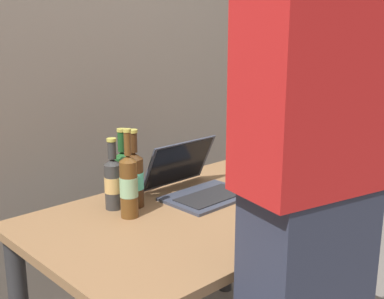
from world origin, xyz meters
name	(u,v)px	position (x,y,z in m)	size (l,w,h in m)	color
desk	(195,239)	(0.00, 0.00, 0.60)	(1.27, 0.85, 0.72)	olive
laptop	(197,183)	(0.14, 0.14, 0.76)	(0.36, 0.36, 0.22)	#383D4C
beer_bottle_dark	(134,177)	(-0.14, 0.21, 0.84)	(0.08, 0.08, 0.31)	#472B14
beer_bottle_green	(129,185)	(-0.22, 0.13, 0.84)	(0.07, 0.07, 0.34)	brown
beer_bottle_amber	(123,174)	(-0.13, 0.29, 0.83)	(0.07, 0.07, 0.30)	#1E5123
beer_bottle_brown	(113,182)	(-0.21, 0.24, 0.83)	(0.07, 0.07, 0.28)	#333333
person_figure	(311,192)	(-0.15, -0.60, 0.99)	(0.44, 0.35, 1.90)	#2D3347
back_wall	(78,49)	(0.00, 0.80, 1.30)	(6.00, 0.10, 2.60)	gray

